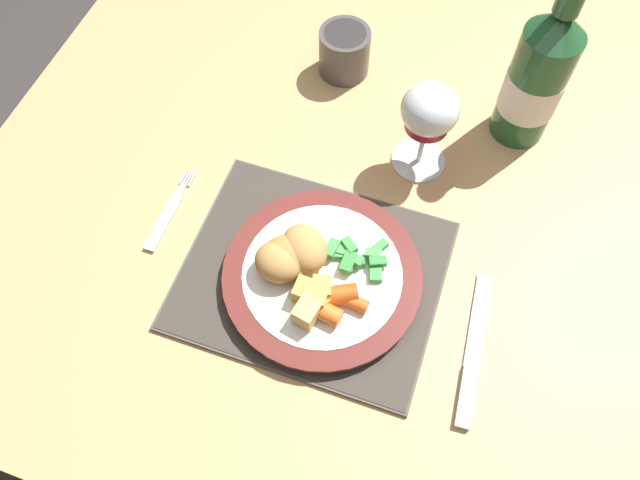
{
  "coord_description": "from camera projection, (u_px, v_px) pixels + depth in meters",
  "views": [
    {
      "loc": [
        0.06,
        -0.52,
        1.43
      ],
      "look_at": [
        -0.06,
        -0.18,
        0.78
      ],
      "focal_mm": 35.0,
      "sensor_mm": 36.0,
      "label": 1
    }
  ],
  "objects": [
    {
      "name": "ground_plane",
      "position": [
        367.0,
        342.0,
        1.5
      ],
      "size": [
        6.0,
        6.0,
        0.0
      ],
      "primitive_type": "plane",
      "color": "#383333"
    },
    {
      "name": "dining_table",
      "position": [
        396.0,
        193.0,
        0.94
      ],
      "size": [
        1.1,
        1.07,
        0.74
      ],
      "color": "tan",
      "rests_on": "ground"
    },
    {
      "name": "placemat",
      "position": [
        312.0,
        275.0,
        0.77
      ],
      "size": [
        0.31,
        0.26,
        0.01
      ],
      "color": "brown",
      "rests_on": "dining_table"
    },
    {
      "name": "dinner_plate",
      "position": [
        322.0,
        277.0,
        0.75
      ],
      "size": [
        0.24,
        0.24,
        0.02
      ],
      "color": "white",
      "rests_on": "placemat"
    },
    {
      "name": "breaded_croquettes",
      "position": [
        291.0,
        256.0,
        0.73
      ],
      "size": [
        0.1,
        0.1,
        0.05
      ],
      "color": "#A87033",
      "rests_on": "dinner_plate"
    },
    {
      "name": "green_beans_pile",
      "position": [
        354.0,
        257.0,
        0.74
      ],
      "size": [
        0.08,
        0.06,
        0.02
      ],
      "color": "green",
      "rests_on": "dinner_plate"
    },
    {
      "name": "glazed_carrots",
      "position": [
        337.0,
        301.0,
        0.71
      ],
      "size": [
        0.06,
        0.06,
        0.02
      ],
      "color": "orange",
      "rests_on": "dinner_plate"
    },
    {
      "name": "fork",
      "position": [
        167.0,
        216.0,
        0.81
      ],
      "size": [
        0.01,
        0.13,
        0.01
      ],
      "color": "silver",
      "rests_on": "dining_table"
    },
    {
      "name": "table_knife",
      "position": [
        472.0,
        362.0,
        0.71
      ],
      "size": [
        0.03,
        0.19,
        0.01
      ],
      "color": "silver",
      "rests_on": "dining_table"
    },
    {
      "name": "wine_glass",
      "position": [
        430.0,
        112.0,
        0.77
      ],
      "size": [
        0.07,
        0.07,
        0.14
      ],
      "color": "silver",
      "rests_on": "dining_table"
    },
    {
      "name": "bottle",
      "position": [
        538.0,
        76.0,
        0.79
      ],
      "size": [
        0.08,
        0.08,
        0.28
      ],
      "color": "#23562D",
      "rests_on": "dining_table"
    },
    {
      "name": "roast_potatoes",
      "position": [
        313.0,
        299.0,
        0.71
      ],
      "size": [
        0.05,
        0.07,
        0.03
      ],
      "color": "gold",
      "rests_on": "dinner_plate"
    },
    {
      "name": "drinking_cup",
      "position": [
        344.0,
        51.0,
        0.9
      ],
      "size": [
        0.07,
        0.07,
        0.07
      ],
      "color": "#4C4747",
      "rests_on": "dining_table"
    }
  ]
}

